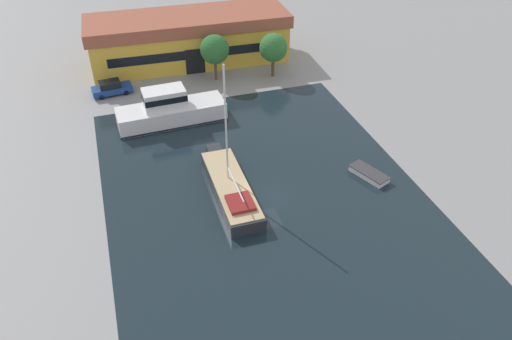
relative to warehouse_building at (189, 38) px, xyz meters
name	(u,v)px	position (x,y,z in m)	size (l,w,h in m)	color
ground_plane	(266,198)	(0.38, -30.08, -3.10)	(440.00, 440.00, 0.00)	gray
water_canal	(266,198)	(0.38, -30.08, -3.09)	(26.89, 37.62, 0.01)	black
warehouse_building	(189,38)	(0.00, 0.00, 0.00)	(25.75, 9.15, 6.12)	gold
quay_tree_near_building	(215,50)	(1.85, -6.44, 0.79)	(3.48, 3.48, 5.64)	brown
quay_tree_by_water	(273,48)	(8.84, -7.66, 0.61)	(3.42, 3.42, 5.44)	brown
parked_car	(111,88)	(-10.67, -6.56, -2.26)	(4.70, 2.30, 1.68)	navy
sailboat_moored	(230,187)	(-2.37, -28.55, -2.40)	(2.93, 11.96, 11.82)	#23282D
motor_cruiser	(170,110)	(-5.22, -14.91, -1.66)	(11.56, 4.07, 3.92)	silver
small_dinghy	(369,174)	(10.28, -30.06, -2.79)	(2.80, 4.04, 0.59)	white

